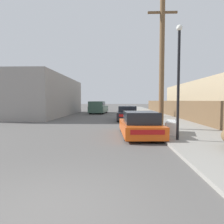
{
  "coord_description": "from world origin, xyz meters",
  "views": [
    {
      "loc": [
        1.19,
        -3.09,
        1.88
      ],
      "look_at": [
        0.7,
        10.48,
        1.1
      ],
      "focal_mm": 32.0,
      "sensor_mm": 36.0,
      "label": 1
    }
  ],
  "objects": [
    {
      "name": "discarded_fridge",
      "position": [
        4.05,
        7.77,
        0.45
      ],
      "size": [
        1.08,
        1.74,
        0.68
      ],
      "rotation": [
        0.0,
        0.0,
        -0.3
      ],
      "color": "white",
      "rests_on": "sidewalk_curb"
    },
    {
      "name": "utility_pole",
      "position": [
        3.83,
        9.54,
        4.2
      ],
      "size": [
        1.8,
        0.31,
        7.95
      ],
      "color": "brown",
      "rests_on": "sidewalk_curb"
    },
    {
      "name": "wooden_fence",
      "position": [
        7.25,
        18.99,
        0.99
      ],
      "size": [
        0.08,
        38.11,
        1.74
      ],
      "primitive_type": "cube",
      "color": "brown",
      "rests_on": "sidewalk_curb"
    },
    {
      "name": "building_left_block",
      "position": [
        -8.78,
        22.38,
        2.42
      ],
      "size": [
        7.0,
        16.46,
        4.85
      ],
      "primitive_type": "cube",
      "color": "gray",
      "rests_on": "ground"
    },
    {
      "name": "street_lamp",
      "position": [
        3.81,
        5.88,
        3.03
      ],
      "size": [
        0.26,
        0.26,
        5.05
      ],
      "color": "black",
      "rests_on": "sidewalk_curb"
    },
    {
      "name": "ground_plane",
      "position": [
        0.0,
        0.0,
        0.0
      ],
      "size": [
        220.0,
        220.0,
        0.0
      ],
      "primitive_type": "plane",
      "color": "#595654"
    },
    {
      "name": "car_parked_mid",
      "position": [
        1.97,
        16.07,
        0.64
      ],
      "size": [
        2.0,
        4.65,
        1.37
      ],
      "rotation": [
        0.0,
        0.0,
        -0.03
      ],
      "color": "black",
      "rests_on": "ground"
    },
    {
      "name": "parked_sports_car_red",
      "position": [
        2.28,
        7.46,
        0.59
      ],
      "size": [
        2.13,
        4.54,
        1.31
      ],
      "rotation": [
        0.0,
        0.0,
        0.06
      ],
      "color": "#E05114",
      "rests_on": "ground"
    },
    {
      "name": "building_right_house",
      "position": [
        11.95,
        18.11,
        1.98
      ],
      "size": [
        6.0,
        23.04,
        3.97
      ],
      "primitive_type": "cube",
      "color": "tan",
      "rests_on": "ground"
    },
    {
      "name": "pickup_truck",
      "position": [
        -1.83,
        25.63,
        0.89
      ],
      "size": [
        2.46,
        5.67,
        1.77
      ],
      "rotation": [
        0.0,
        0.0,
        3.07
      ],
      "color": "#385647",
      "rests_on": "ground"
    },
    {
      "name": "sidewalk_curb",
      "position": [
        5.3,
        23.5,
        0.06
      ],
      "size": [
        4.2,
        63.0,
        0.12
      ],
      "primitive_type": "cube",
      "color": "gray",
      "rests_on": "ground"
    },
    {
      "name": "pedestrian",
      "position": [
        5.72,
        18.9,
        1.05
      ],
      "size": [
        0.34,
        0.34,
        1.79
      ],
      "color": "#282D42",
      "rests_on": "sidewalk_curb"
    }
  ]
}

